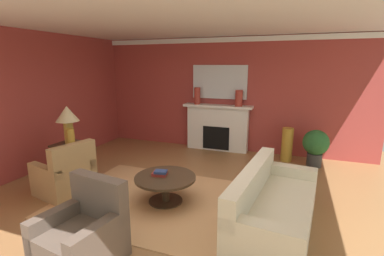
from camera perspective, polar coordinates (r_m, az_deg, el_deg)
The scene contains 21 objects.
ground_plane at distance 4.85m, azimuth -2.90°, elevation -14.54°, with size 8.72×8.72×0.00m, color olive.
wall_fireplace at distance 7.41m, azimuth 6.86°, elevation 6.78°, with size 7.31×0.12×2.91m, color #9E3833.
wall_window at distance 6.71m, azimuth -29.92°, elevation 4.52°, with size 0.12×6.92×2.91m, color #9E3833.
ceiling_panel at distance 4.64m, azimuth -1.78°, elevation 21.68°, with size 7.31×6.92×0.06m, color white.
crown_moulding at distance 7.32m, azimuth 7.01°, elevation 17.49°, with size 7.31×0.08×0.12m, color white.
area_rug at distance 4.82m, azimuth -5.40°, elevation -14.71°, with size 3.47×2.40×0.01m, color tan.
fireplace at distance 7.39m, azimuth 5.20°, elevation -0.16°, with size 1.80×0.35×1.21m.
mantel_mirror at distance 7.33m, azimuth 5.64°, elevation 9.34°, with size 1.44×0.04×0.86m, color silver.
sofa at distance 4.13m, azimuth 16.13°, elevation -15.64°, with size 1.12×2.18×0.85m.
armchair_near_window at distance 5.43m, azimuth -24.43°, elevation -9.12°, with size 0.96×0.96×0.95m.
armchair_facing_fireplace at distance 3.64m, azimuth -21.43°, elevation -20.05°, with size 0.91×0.91×0.95m.
coffee_table at distance 4.68m, azimuth -5.49°, elevation -11.13°, with size 1.00×1.00×0.45m.
side_table at distance 6.14m, azimuth -23.42°, elevation -5.59°, with size 0.56×0.56×0.70m.
table_lamp at distance 5.94m, azimuth -24.12°, elevation 1.98°, with size 0.44×0.44×0.75m.
vase_mantel_left at distance 7.36m, azimuth 1.07°, elevation 6.60°, with size 0.16×0.16×0.44m, color #9E3328.
vase_mantel_right at distance 7.08m, azimuth 9.55°, elevation 6.03°, with size 0.19×0.19×0.40m, color #9E3328.
vase_on_side_table at distance 5.83m, azimuth -23.56°, elevation -1.75°, with size 0.15×0.15×0.34m, color #B7892D.
vase_tall_corner at distance 6.91m, azimuth 18.85°, elevation -3.24°, with size 0.26×0.26×0.80m, color #B7892D.
book_red_cover at distance 4.68m, azimuth -6.61°, elevation -9.26°, with size 0.23×0.18×0.05m, color maroon.
book_art_folio at distance 4.62m, azimuth -6.43°, elevation -8.90°, with size 0.20×0.14×0.04m, color navy.
potted_plant at distance 6.75m, azimuth 23.95°, elevation -3.20°, with size 0.56×0.56×0.83m.
Camera 1 is at (1.72, -3.95, 2.23)m, focal length 26.08 mm.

